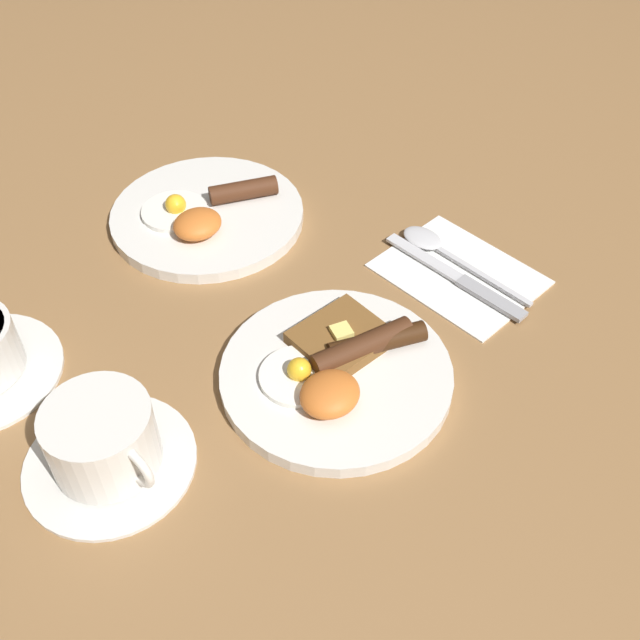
# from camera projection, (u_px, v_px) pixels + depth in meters

# --- Properties ---
(ground_plane) EXTENTS (3.00, 3.00, 0.00)m
(ground_plane) POSITION_uv_depth(u_px,v_px,m) (336.00, 379.00, 0.77)
(ground_plane) COLOR olive
(breakfast_plate_near) EXTENTS (0.24, 0.24, 0.04)m
(breakfast_plate_near) POSITION_uv_depth(u_px,v_px,m) (338.00, 370.00, 0.76)
(breakfast_plate_near) COLOR silver
(breakfast_plate_near) RESTS_ON ground_plane
(breakfast_plate_far) EXTENTS (0.24, 0.24, 0.04)m
(breakfast_plate_far) POSITION_uv_depth(u_px,v_px,m) (207.00, 214.00, 0.94)
(breakfast_plate_far) COLOR silver
(breakfast_plate_far) RESTS_ON ground_plane
(teacup_near) EXTENTS (0.16, 0.16, 0.08)m
(teacup_near) POSITION_uv_depth(u_px,v_px,m) (104.00, 443.00, 0.67)
(teacup_near) COLOR silver
(teacup_near) RESTS_ON ground_plane
(napkin) EXTENTS (0.14, 0.18, 0.01)m
(napkin) POSITION_uv_depth(u_px,v_px,m) (459.00, 273.00, 0.88)
(napkin) COLOR white
(napkin) RESTS_ON ground_plane
(knife) EXTENTS (0.02, 0.20, 0.01)m
(knife) POSITION_uv_depth(u_px,v_px,m) (461.00, 280.00, 0.86)
(knife) COLOR silver
(knife) RESTS_ON napkin
(spoon) EXTENTS (0.04, 0.19, 0.01)m
(spoon) POSITION_uv_depth(u_px,v_px,m) (434.00, 245.00, 0.90)
(spoon) COLOR silver
(spoon) RESTS_ON napkin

